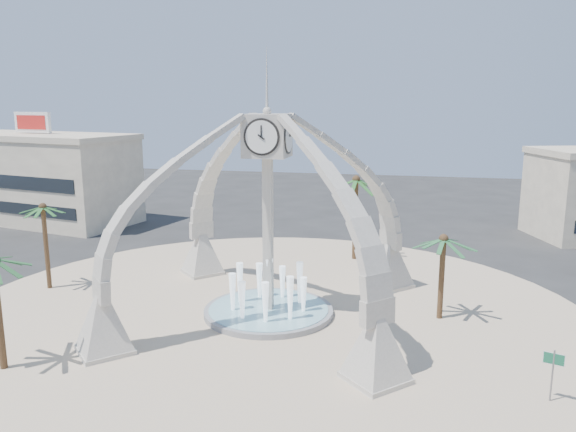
% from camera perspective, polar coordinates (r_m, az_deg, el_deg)
% --- Properties ---
extents(ground, '(140.00, 140.00, 0.00)m').
position_cam_1_polar(ground, '(35.41, -1.99, -9.99)').
color(ground, '#282828').
rests_on(ground, ground).
extents(plaza, '(40.00, 40.00, 0.06)m').
position_cam_1_polar(plaza, '(35.40, -1.99, -9.95)').
color(plaza, '#BEA98D').
rests_on(plaza, ground).
extents(clock_tower, '(17.94, 17.94, 16.30)m').
position_cam_1_polar(clock_tower, '(33.57, -2.06, 0.37)').
color(clock_tower, beige).
rests_on(clock_tower, ground).
extents(fountain, '(8.00, 8.00, 3.62)m').
position_cam_1_polar(fountain, '(35.30, -1.99, -9.55)').
color(fountain, gray).
rests_on(fountain, ground).
extents(building_nw, '(23.75, 13.73, 11.90)m').
position_cam_1_polar(building_nw, '(67.80, -24.10, 3.63)').
color(building_nw, beige).
rests_on(building_nw, ground).
extents(palm_east, '(4.55, 4.55, 5.70)m').
position_cam_1_polar(palm_east, '(34.50, 15.53, -2.36)').
color(palm_east, brown).
rests_on(palm_east, ground).
extents(palm_west, '(4.46, 4.46, 6.53)m').
position_cam_1_polar(palm_west, '(42.11, -23.65, 0.72)').
color(palm_west, brown).
rests_on(palm_west, ground).
extents(palm_north, '(4.65, 4.65, 7.54)m').
position_cam_1_polar(palm_north, '(46.23, 6.93, 3.56)').
color(palm_north, brown).
rests_on(palm_north, ground).
extents(street_sign, '(0.86, 0.31, 2.44)m').
position_cam_1_polar(street_sign, '(27.75, 25.35, -13.55)').
color(street_sign, slate).
rests_on(street_sign, ground).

